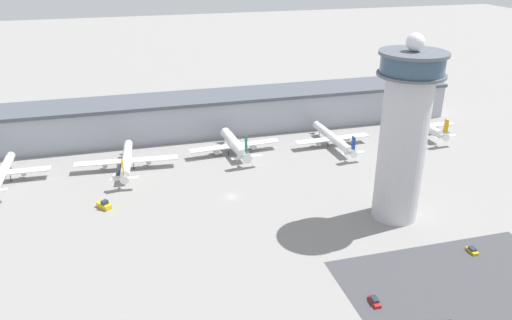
{
  "coord_description": "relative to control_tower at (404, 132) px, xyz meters",
  "views": [
    {
      "loc": [
        -33.74,
        -158.51,
        85.89
      ],
      "look_at": [
        10.96,
        6.21,
        10.84
      ],
      "focal_mm": 35.0,
      "sensor_mm": 36.0,
      "label": 1
    }
  ],
  "objects": [
    {
      "name": "car_green_van",
      "position": [
        -27.56,
        -39.24,
        -29.78
      ],
      "size": [
        2.0,
        4.79,
        1.53
      ],
      "color": "black",
      "rests_on": "ground"
    },
    {
      "name": "ground_plane",
      "position": [
        -50.48,
        27.63,
        -30.38
      ],
      "size": [
        1000.0,
        1000.0,
        0.0
      ],
      "primitive_type": "plane",
      "color": "gray"
    },
    {
      "name": "airplane_gate_delta",
      "position": [
        -40.06,
        66.53,
        -26.15
      ],
      "size": [
        40.44,
        33.32,
        14.05
      ],
      "color": "white",
      "rests_on": "ground"
    },
    {
      "name": "airplane_gate_echo",
      "position": [
        4.93,
        63.44,
        -26.5
      ],
      "size": [
        35.47,
        39.42,
        11.47
      ],
      "color": "white",
      "rests_on": "ground"
    },
    {
      "name": "service_truck_fuel",
      "position": [
        -95.43,
        31.24,
        -29.32
      ],
      "size": [
        5.39,
        6.15,
        3.05
      ],
      "color": "black",
      "rests_on": "ground"
    },
    {
      "name": "airplane_gate_charlie",
      "position": [
        -86.51,
        61.72,
        -26.21
      ],
      "size": [
        41.49,
        37.68,
        11.98
      ],
      "color": "white",
      "rests_on": "ground"
    },
    {
      "name": "airplane_gate_bravo",
      "position": [
        -133.04,
        62.5,
        -26.22
      ],
      "size": [
        34.54,
        34.65,
        11.46
      ],
      "color": "white",
      "rests_on": "ground"
    },
    {
      "name": "service_truck_catering",
      "position": [
        35.28,
        64.6,
        -29.41
      ],
      "size": [
        6.7,
        3.92,
        2.78
      ],
      "color": "black",
      "rests_on": "ground"
    },
    {
      "name": "service_truck_baggage",
      "position": [
        -89.19,
        54.7,
        -29.46
      ],
      "size": [
        6.82,
        3.7,
        2.66
      ],
      "color": "black",
      "rests_on": "ground"
    },
    {
      "name": "parking_lot_surface",
      "position": [
        -1.45,
        -39.18,
        -30.37
      ],
      "size": [
        64.0,
        40.0,
        0.01
      ],
      "primitive_type": "cube",
      "color": "#424247",
      "rests_on": "ground"
    },
    {
      "name": "airplane_gate_foxtrot",
      "position": [
        52.48,
        65.48,
        -25.77
      ],
      "size": [
        34.35,
        33.5,
        12.98
      ],
      "color": "white",
      "rests_on": "ground"
    },
    {
      "name": "car_yellow_taxi",
      "position": [
        11.77,
        -25.98,
        -29.83
      ],
      "size": [
        2.01,
        4.19,
        1.41
      ],
      "color": "black",
      "rests_on": "ground"
    },
    {
      "name": "terminal_building",
      "position": [
        -50.48,
        97.63,
        -21.15
      ],
      "size": [
        254.84,
        25.0,
        18.25
      ],
      "color": "#A3A8B2",
      "rests_on": "ground"
    },
    {
      "name": "control_tower",
      "position": [
        0.0,
        0.0,
        0.0
      ],
      "size": [
        20.82,
        20.82,
        61.37
      ],
      "color": "#BCBCC1",
      "rests_on": "ground"
    }
  ]
}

